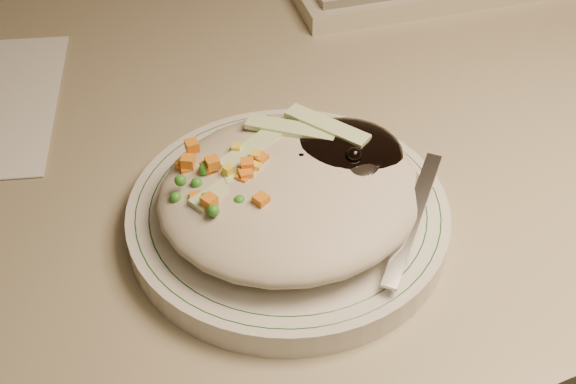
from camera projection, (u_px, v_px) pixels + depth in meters
name	position (u px, v px, depth m)	size (l,w,h in m)	color
desk	(303.00, 240.00, 0.87)	(1.40, 0.70, 0.74)	gray
plate	(288.00, 218.00, 0.60)	(0.24, 0.24, 0.02)	silver
plate_rim	(288.00, 208.00, 0.59)	(0.23, 0.23, 0.00)	#144723
meal	(294.00, 185.00, 0.57)	(0.21, 0.19, 0.05)	#B0A88F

